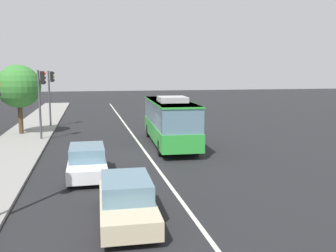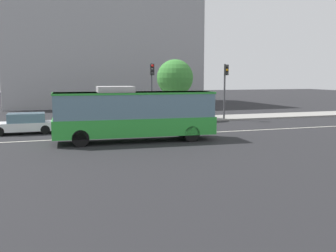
{
  "view_description": "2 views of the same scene",
  "coord_description": "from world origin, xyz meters",
  "px_view_note": "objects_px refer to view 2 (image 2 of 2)",
  "views": [
    {
      "loc": [
        -21.96,
        3.49,
        5.04
      ],
      "look_at": [
        2.56,
        -1.88,
        1.37
      ],
      "focal_mm": 39.26,
      "sensor_mm": 36.0,
      "label": 1
    },
    {
      "loc": [
        -2.67,
        -25.49,
        4.07
      ],
      "look_at": [
        4.65,
        -3.02,
        1.01
      ],
      "focal_mm": 41.14,
      "sensor_mm": 36.0,
      "label": 2
    }
  ],
  "objects_px": {
    "transit_bus": "(134,113)",
    "traffic_light_near_corner": "(225,82)",
    "sedan_white": "(24,124)",
    "street_tree_kerbside_left": "(175,78)",
    "traffic_light_far_corner": "(152,82)"
  },
  "relations": [
    {
      "from": "transit_bus",
      "to": "traffic_light_near_corner",
      "type": "bearing_deg",
      "value": 42.84
    },
    {
      "from": "transit_bus",
      "to": "traffic_light_near_corner",
      "type": "distance_m",
      "value": 13.94
    },
    {
      "from": "street_tree_kerbside_left",
      "to": "transit_bus",
      "type": "bearing_deg",
      "value": -120.7
    },
    {
      "from": "sedan_white",
      "to": "street_tree_kerbside_left",
      "type": "distance_m",
      "value": 14.55
    },
    {
      "from": "transit_bus",
      "to": "street_tree_kerbside_left",
      "type": "bearing_deg",
      "value": 62.55
    },
    {
      "from": "sedan_white",
      "to": "traffic_light_far_corner",
      "type": "distance_m",
      "value": 11.24
    },
    {
      "from": "transit_bus",
      "to": "street_tree_kerbside_left",
      "type": "relative_size",
      "value": 1.79
    },
    {
      "from": "sedan_white",
      "to": "street_tree_kerbside_left",
      "type": "height_order",
      "value": "street_tree_kerbside_left"
    },
    {
      "from": "sedan_white",
      "to": "street_tree_kerbside_left",
      "type": "bearing_deg",
      "value": -158.55
    },
    {
      "from": "transit_bus",
      "to": "street_tree_kerbside_left",
      "type": "xyz_separation_m",
      "value": [
        6.44,
        10.85,
        2.11
      ]
    },
    {
      "from": "transit_bus",
      "to": "traffic_light_near_corner",
      "type": "xyz_separation_m",
      "value": [
        10.66,
        8.82,
        1.75
      ]
    },
    {
      "from": "traffic_light_far_corner",
      "to": "sedan_white",
      "type": "bearing_deg",
      "value": -69.93
    },
    {
      "from": "transit_bus",
      "to": "traffic_light_near_corner",
      "type": "relative_size",
      "value": 1.95
    },
    {
      "from": "transit_bus",
      "to": "traffic_light_far_corner",
      "type": "distance_m",
      "value": 9.72
    },
    {
      "from": "sedan_white",
      "to": "traffic_light_far_corner",
      "type": "height_order",
      "value": "traffic_light_far_corner"
    }
  ]
}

